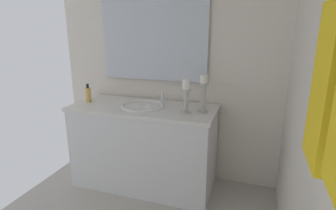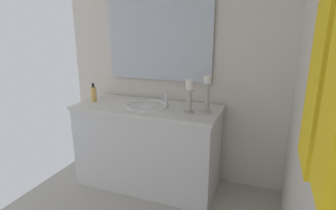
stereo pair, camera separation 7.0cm
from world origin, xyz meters
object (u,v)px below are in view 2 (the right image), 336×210
candle_holder_tall (207,93)px  candle_holder_short (189,95)px  sink_basin (147,110)px  soap_bottle (94,94)px  towel_near_vanity (317,88)px  mirror (158,34)px  vanity_cabinet (148,146)px

candle_holder_tall → candle_holder_short: 0.15m
sink_basin → soap_bottle: bearing=-87.7°
candle_holder_short → soap_bottle: 0.99m
candle_holder_short → towel_near_vanity: towel_near_vanity is taller
sink_basin → towel_near_vanity: bearing=43.5°
mirror → towel_near_vanity: bearing=37.8°
mirror → sink_basin: bearing=0.2°
mirror → towel_near_vanity: mirror is taller
candle_holder_short → towel_near_vanity: 1.45m
candle_holder_short → sink_basin: bearing=-98.1°
vanity_cabinet → candle_holder_short: 0.70m
sink_basin → candle_holder_tall: 0.59m
candle_holder_tall → soap_bottle: (0.02, -1.12, -0.09)m
candle_holder_short → soap_bottle: size_ratio=1.61×
mirror → candle_holder_short: mirror is taller
soap_bottle → vanity_cabinet: bearing=92.3°
towel_near_vanity → sink_basin: bearing=-136.5°
towel_near_vanity → candle_holder_tall: bearing=-153.4°
sink_basin → mirror: mirror is taller
vanity_cabinet → candle_holder_short: candle_holder_short is taller
sink_basin → candle_holder_short: bearing=81.9°
sink_basin → candle_holder_short: 0.47m
candle_holder_short → towel_near_vanity: size_ratio=0.55×
vanity_cabinet → sink_basin: sink_basin is taller
sink_basin → soap_bottle: soap_bottle is taller
sink_basin → mirror: 0.73m
sink_basin → towel_near_vanity: size_ratio=0.76×
sink_basin → mirror: size_ratio=0.38×
mirror → candle_holder_short: 0.73m
soap_bottle → towel_near_vanity: size_ratio=0.34×
sink_basin → soap_bottle: 0.58m
sink_basin → soap_bottle: size_ratio=2.23×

